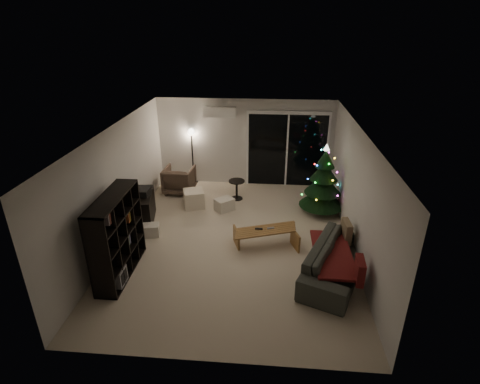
% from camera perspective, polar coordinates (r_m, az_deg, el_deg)
% --- Properties ---
extents(room, '(6.50, 7.51, 2.60)m').
position_cam_1_polar(room, '(9.20, 2.84, 2.82)').
color(room, beige).
rests_on(room, ground).
extents(bookshelf, '(0.53, 1.64, 1.61)m').
position_cam_1_polar(bookshelf, '(7.40, -19.66, -6.26)').
color(bookshelf, black).
rests_on(bookshelf, floor).
extents(media_cabinet, '(0.65, 1.20, 0.71)m').
position_cam_1_polar(media_cabinet, '(9.25, -14.46, -2.35)').
color(media_cabinet, black).
rests_on(media_cabinet, floor).
extents(stereo, '(0.36, 0.43, 0.15)m').
position_cam_1_polar(stereo, '(9.07, -14.74, 0.08)').
color(stereo, black).
rests_on(stereo, media_cabinet).
extents(armchair, '(0.84, 0.86, 0.74)m').
position_cam_1_polar(armchair, '(10.62, -9.24, 1.84)').
color(armchair, brown).
rests_on(armchair, floor).
extents(ottoman, '(0.63, 0.63, 0.45)m').
position_cam_1_polar(ottoman, '(9.78, -7.04, -1.02)').
color(ottoman, beige).
rests_on(ottoman, floor).
extents(cardboard_box_a, '(0.43, 0.36, 0.27)m').
position_cam_1_polar(cardboard_box_a, '(8.71, -13.46, -5.66)').
color(cardboard_box_a, silver).
rests_on(cardboard_box_a, floor).
extents(cardboard_box_b, '(0.56, 0.55, 0.31)m').
position_cam_1_polar(cardboard_box_b, '(9.57, -2.38, -1.90)').
color(cardboard_box_b, silver).
rests_on(cardboard_box_b, floor).
extents(side_table, '(0.51, 0.51, 0.54)m').
position_cam_1_polar(side_table, '(10.12, -0.51, 0.35)').
color(side_table, black).
rests_on(side_table, floor).
extents(floor_lamp, '(0.25, 0.25, 1.57)m').
position_cam_1_polar(floor_lamp, '(11.10, -7.24, 5.28)').
color(floor_lamp, black).
rests_on(floor_lamp, floor).
extents(sofa, '(1.66, 2.38, 0.65)m').
position_cam_1_polar(sofa, '(7.39, 14.57, -10.04)').
color(sofa, '#4B4D48').
rests_on(sofa, floor).
extents(sofa_throw, '(0.69, 1.60, 0.05)m').
position_cam_1_polar(sofa_throw, '(7.29, 13.91, -9.10)').
color(sofa_throw, maroon).
rests_on(sofa_throw, sofa).
extents(cushion_a, '(0.16, 0.44, 0.43)m').
position_cam_1_polar(cushion_a, '(7.84, 15.88, -5.77)').
color(cushion_a, brown).
rests_on(cushion_a, sofa).
extents(cushion_b, '(0.16, 0.43, 0.43)m').
position_cam_1_polar(cushion_b, '(6.77, 17.75, -11.31)').
color(cushion_b, maroon).
rests_on(cushion_b, sofa).
extents(coffee_table, '(1.39, 0.87, 0.42)m').
position_cam_1_polar(coffee_table, '(8.06, 3.92, -7.00)').
color(coffee_table, '#A26C30').
rests_on(coffee_table, floor).
extents(remote_a, '(0.16, 0.05, 0.02)m').
position_cam_1_polar(remote_a, '(7.95, 2.88, -5.61)').
color(remote_a, black).
rests_on(remote_a, coffee_table).
extents(remote_b, '(0.16, 0.09, 0.02)m').
position_cam_1_polar(remote_b, '(7.99, 4.70, -5.50)').
color(remote_b, slate).
rests_on(remote_b, coffee_table).
extents(christmas_tree, '(1.37, 1.37, 1.80)m').
position_cam_1_polar(christmas_tree, '(9.37, 12.61, 1.88)').
color(christmas_tree, black).
rests_on(christmas_tree, floor).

